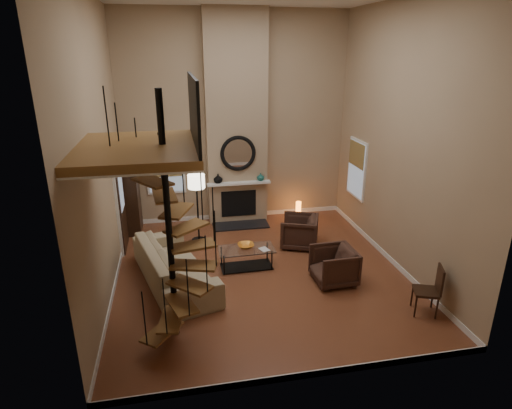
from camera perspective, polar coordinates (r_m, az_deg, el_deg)
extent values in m
cube|color=brown|center=(9.32, 0.48, -8.98)|extent=(6.00, 6.50, 0.01)
cube|color=tan|center=(11.48, -2.79, 11.19)|extent=(6.00, 0.02, 5.50)
cube|color=tan|center=(5.31, 7.59, 0.40)|extent=(6.00, 0.02, 5.50)
cube|color=tan|center=(8.28, -20.39, 6.48)|extent=(0.02, 6.50, 5.50)
cube|color=tan|center=(9.40, 18.95, 8.14)|extent=(0.02, 6.50, 5.50)
cube|color=white|center=(12.18, -2.57, -1.42)|extent=(6.00, 0.02, 0.12)
cube|color=white|center=(6.71, 6.44, -21.74)|extent=(6.00, 0.02, 0.12)
cube|color=white|center=(9.24, -18.30, -9.91)|extent=(0.02, 6.50, 0.12)
cube|color=white|center=(10.25, 17.21, -6.70)|extent=(0.02, 6.50, 0.12)
cube|color=#9B8264|center=(11.30, -2.64, 11.05)|extent=(1.60, 0.38, 5.50)
cube|color=black|center=(11.58, -2.07, -2.79)|extent=(1.50, 0.60, 0.04)
cube|color=black|center=(11.66, -2.32, 0.15)|extent=(0.95, 0.02, 0.72)
cube|color=white|center=(11.39, -2.30, 2.86)|extent=(1.70, 0.18, 0.06)
torus|color=black|center=(11.24, -2.41, 6.84)|extent=(0.94, 0.10, 0.94)
cylinder|color=white|center=(11.25, -2.42, 6.86)|extent=(0.80, 0.01, 0.80)
imported|color=black|center=(11.32, -5.10, 3.49)|extent=(0.24, 0.24, 0.25)
imported|color=#18554D|center=(11.49, 0.62, 3.73)|extent=(0.20, 0.20, 0.21)
cube|color=white|center=(11.58, -12.05, 5.03)|extent=(1.02, 0.04, 1.52)
cube|color=#8C9EB2|center=(11.56, -12.05, 5.00)|extent=(0.90, 0.01, 1.40)
cube|color=#A28748|center=(11.49, -12.12, 5.99)|extent=(0.90, 0.01, 0.98)
cube|color=white|center=(11.38, 13.34, 4.66)|extent=(0.04, 1.02, 1.52)
cube|color=#8C9EB2|center=(11.37, 13.23, 4.66)|extent=(0.01, 0.90, 1.40)
cube|color=#A28748|center=(11.27, 13.31, 6.54)|extent=(0.01, 0.90, 0.63)
cube|color=white|center=(10.46, -17.72, -0.29)|extent=(0.06, 1.05, 2.16)
cube|color=black|center=(10.46, -17.52, -0.40)|extent=(0.05, 0.90, 2.05)
cube|color=#8C9EB2|center=(10.33, -17.60, 1.82)|extent=(0.01, 0.60, 0.90)
cube|color=brown|center=(6.34, -15.55, 7.14)|extent=(1.70, 2.20, 0.12)
cube|color=white|center=(6.36, -15.49, 6.48)|extent=(1.70, 2.20, 0.03)
cube|color=black|center=(6.24, -8.33, 12.40)|extent=(0.04, 2.20, 0.94)
cylinder|color=black|center=(6.67, -11.63, -2.47)|extent=(0.10, 0.10, 4.02)
cube|color=brown|center=(7.28, -12.45, -16.28)|extent=(0.71, 0.78, 0.04)
cylinder|color=black|center=(6.80, -14.70, -14.57)|extent=(0.02, 0.02, 0.94)
cube|color=brown|center=(7.07, -11.28, -14.84)|extent=(0.46, 0.77, 0.04)
cylinder|color=black|center=(6.52, -12.11, -13.25)|extent=(0.02, 0.02, 0.94)
cube|color=brown|center=(6.93, -9.96, -12.93)|extent=(0.55, 0.79, 0.04)
cylinder|color=black|center=(6.39, -9.11, -10.98)|extent=(0.02, 0.02, 0.94)
cube|color=brown|center=(6.87, -8.87, -10.61)|extent=(0.75, 0.74, 0.04)
cylinder|color=black|center=(6.44, -6.66, -7.96)|extent=(0.02, 0.02, 0.94)
cube|color=brown|center=(6.88, -8.31, -8.06)|extent=(0.79, 0.53, 0.04)
cylinder|color=black|center=(6.60, -5.46, -4.64)|extent=(0.02, 0.02, 0.94)
cube|color=brown|center=(6.92, -8.45, -5.49)|extent=(0.77, 0.48, 0.04)
cylinder|color=black|center=(6.82, -5.73, -1.44)|extent=(0.02, 0.02, 0.94)
cube|color=brown|center=(6.96, -9.26, -3.05)|extent=(0.77, 0.72, 0.04)
cylinder|color=black|center=(7.02, -7.30, 1.37)|extent=(0.02, 0.02, 0.94)
cube|color=brown|center=(6.95, -10.57, -0.83)|extent=(0.58, 0.79, 0.04)
cylinder|color=black|center=(7.12, -9.78, 3.72)|extent=(0.02, 0.02, 0.94)
cube|color=brown|center=(6.89, -12.14, 1.17)|extent=(0.41, 0.75, 0.04)
cylinder|color=black|center=(7.11, -12.70, 5.65)|extent=(0.02, 0.02, 0.94)
cube|color=brown|center=(6.76, -13.69, 3.00)|extent=(0.68, 0.79, 0.04)
cylinder|color=black|center=(6.95, -15.60, 7.29)|extent=(0.02, 0.02, 0.94)
cube|color=brown|center=(6.58, -14.93, 4.77)|extent=(0.80, 0.64, 0.04)
cylinder|color=black|center=(6.67, -17.96, 8.83)|extent=(0.02, 0.02, 0.94)
cube|color=brown|center=(6.35, -15.59, 6.60)|extent=(0.72, 0.34, 0.04)
cylinder|color=black|center=(6.31, -19.30, 10.49)|extent=(0.02, 0.02, 0.94)
cube|color=black|center=(11.40, -16.37, 0.98)|extent=(0.40, 0.84, 1.88)
imported|color=tan|center=(8.91, -11.01, -7.90)|extent=(1.80, 2.99, 0.82)
imported|color=#3D251C|center=(10.39, 6.25, -3.68)|extent=(1.11, 1.10, 0.79)
imported|color=#3D251C|center=(8.96, 10.83, -8.01)|extent=(0.87, 0.85, 0.76)
cube|color=silver|center=(9.28, -1.31, -6.00)|extent=(1.23, 0.63, 0.02)
cube|color=black|center=(9.47, -1.29, -8.25)|extent=(1.12, 0.52, 0.02)
cylinder|color=black|center=(9.12, -4.28, -8.11)|extent=(0.03, 0.03, 0.45)
cylinder|color=black|center=(9.29, 2.13, -7.51)|extent=(0.03, 0.03, 0.45)
cylinder|color=black|center=(9.51, -4.65, -6.88)|extent=(0.03, 0.03, 0.45)
cylinder|color=black|center=(9.67, 1.51, -6.33)|extent=(0.03, 0.03, 0.45)
imported|color=orange|center=(9.30, -1.36, -5.54)|extent=(0.35, 0.35, 0.09)
imported|color=gray|center=(9.20, 1.01, -6.09)|extent=(0.25, 0.28, 0.02)
cylinder|color=black|center=(10.82, -7.61, -4.71)|extent=(0.37, 0.37, 0.03)
cylinder|color=black|center=(10.52, -7.80, -0.82)|extent=(0.04, 0.04, 1.59)
cylinder|color=#F2E5C6|center=(10.28, -8.00, 3.09)|extent=(0.41, 0.41, 0.33)
cylinder|color=orange|center=(12.04, 5.68, -0.80)|extent=(0.14, 0.14, 0.52)
cube|color=black|center=(8.35, 21.77, -10.76)|extent=(0.53, 0.53, 0.05)
cube|color=black|center=(8.28, 23.40, -9.22)|extent=(0.17, 0.38, 0.48)
cylinder|color=black|center=(8.28, 20.56, -12.74)|extent=(0.04, 0.04, 0.39)
cylinder|color=black|center=(8.36, 23.03, -12.76)|extent=(0.04, 0.04, 0.39)
cylinder|color=black|center=(8.58, 20.14, -11.45)|extent=(0.04, 0.04, 0.39)
cylinder|color=black|center=(8.66, 22.52, -11.49)|extent=(0.04, 0.04, 0.39)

